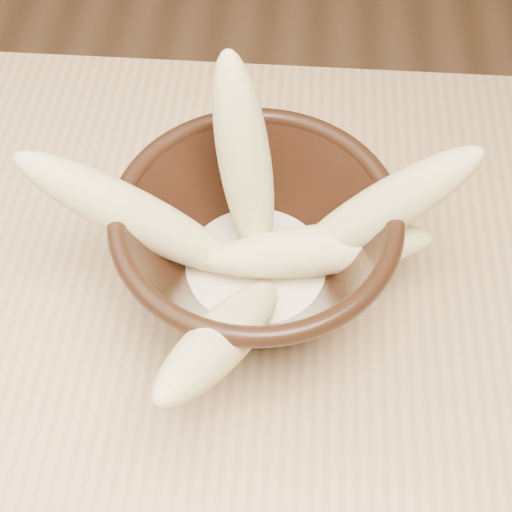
{
  "coord_description": "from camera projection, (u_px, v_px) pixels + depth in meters",
  "views": [
    {
      "loc": [
        0.16,
        -0.19,
        1.24
      ],
      "look_at": [
        0.13,
        0.12,
        0.81
      ],
      "focal_mm": 50.0,
      "sensor_mm": 36.0,
      "label": 1
    }
  ],
  "objects": [
    {
      "name": "banana_across",
      "position": [
        318.0,
        250.0,
        0.52
      ],
      "size": [
        0.18,
        0.06,
        0.05
      ],
      "primitive_type": "ellipsoid",
      "rotation": [
        1.5,
        0.0,
        1.72
      ],
      "color": "#F2E38F",
      "rests_on": "bowl"
    },
    {
      "name": "banana_front",
      "position": [
        223.0,
        337.0,
        0.46
      ],
      "size": [
        0.1,
        0.17,
        0.12
      ],
      "primitive_type": "ellipsoid",
      "rotation": [
        1.04,
        0.0,
        -0.4
      ],
      "color": "#F2E38F",
      "rests_on": "bowl"
    },
    {
      "name": "banana_right",
      "position": [
        378.0,
        212.0,
        0.5
      ],
      "size": [
        0.15,
        0.07,
        0.14
      ],
      "primitive_type": "ellipsoid",
      "rotation": [
        0.83,
        0.0,
        1.76
      ],
      "color": "#F2E38F",
      "rests_on": "bowl"
    },
    {
      "name": "banana_left",
      "position": [
        135.0,
        216.0,
        0.5
      ],
      "size": [
        0.17,
        0.04,
        0.14
      ],
      "primitive_type": "ellipsoid",
      "rotation": [
        0.92,
        0.0,
        -1.6
      ],
      "color": "#F2E38F",
      "rests_on": "bowl"
    },
    {
      "name": "banana_upright",
      "position": [
        245.0,
        161.0,
        0.51
      ],
      "size": [
        0.08,
        0.1,
        0.16
      ],
      "primitive_type": "ellipsoid",
      "rotation": [
        0.39,
        0.0,
        3.57
      ],
      "color": "#F2E38F",
      "rests_on": "bowl"
    },
    {
      "name": "milk_puddle",
      "position": [
        256.0,
        269.0,
        0.55
      ],
      "size": [
        0.12,
        0.12,
        0.02
      ],
      "primitive_type": "cylinder",
      "color": "beige",
      "rests_on": "bowl"
    },
    {
      "name": "bowl",
      "position": [
        256.0,
        249.0,
        0.53
      ],
      "size": [
        0.21,
        0.21,
        0.11
      ],
      "rotation": [
        0.0,
        0.0,
        0.0
      ],
      "color": "black",
      "rests_on": "table"
    },
    {
      "name": "table",
      "position": [
        83.0,
        456.0,
        0.58
      ],
      "size": [
        1.2,
        0.8,
        0.75
      ],
      "color": "tan",
      "rests_on": "ground"
    }
  ]
}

